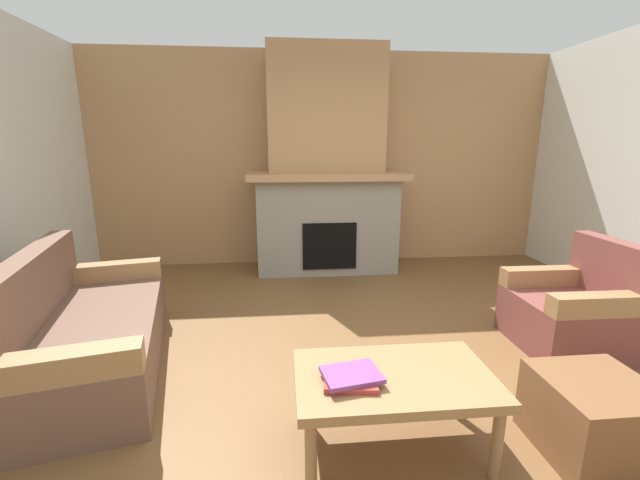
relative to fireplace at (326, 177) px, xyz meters
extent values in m
plane|color=brown|center=(0.00, -2.62, -1.16)|extent=(9.00, 9.00, 0.00)
cube|color=tan|center=(0.00, 0.38, 0.19)|extent=(6.00, 0.12, 2.70)
cube|color=gray|center=(0.00, -0.03, -0.59)|extent=(1.70, 0.70, 1.15)
cube|color=black|center=(0.00, -0.36, -0.78)|extent=(0.64, 0.08, 0.56)
cube|color=tan|center=(0.00, -0.08, 0.03)|extent=(1.90, 0.82, 0.08)
cube|color=tan|center=(0.00, 0.07, 0.80)|extent=(1.40, 0.50, 1.47)
cube|color=brown|center=(-1.89, -2.27, -0.96)|extent=(1.22, 1.94, 0.40)
cube|color=brown|center=(-2.22, -2.35, -0.54)|extent=(0.55, 1.79, 0.45)
cube|color=#997047|center=(-1.71, -3.07, -0.69)|extent=(0.85, 0.34, 0.15)
cube|color=#997047|center=(-2.07, -1.47, -0.69)|extent=(0.85, 0.34, 0.15)
cube|color=brown|center=(1.65, -2.27, -0.96)|extent=(0.77, 0.77, 0.40)
cube|color=brown|center=(1.96, -2.27, -0.54)|extent=(0.15, 0.76, 0.45)
cube|color=#997047|center=(1.66, -1.96, -0.69)|extent=(0.76, 0.15, 0.15)
cube|color=#997047|center=(1.65, -2.58, -0.69)|extent=(0.76, 0.15, 0.15)
cube|color=#997047|center=(-0.01, -3.22, -0.76)|extent=(1.00, 0.60, 0.05)
cylinder|color=#997047|center=(-0.45, -3.46, -0.97)|extent=(0.06, 0.06, 0.38)
cylinder|color=#997047|center=(0.43, -3.46, -0.97)|extent=(0.06, 0.06, 0.38)
cylinder|color=#997047|center=(-0.45, -2.98, -0.97)|extent=(0.06, 0.06, 0.38)
cylinder|color=#997047|center=(0.43, -2.98, -0.97)|extent=(0.06, 0.06, 0.38)
cube|color=brown|center=(1.01, -3.34, -0.96)|extent=(0.52, 0.52, 0.40)
cube|color=#B23833|center=(-0.24, -3.27, -0.72)|extent=(0.28, 0.24, 0.03)
cube|color=#7A3D84|center=(-0.23, -3.26, -0.70)|extent=(0.31, 0.25, 0.02)
camera|label=1|loc=(-0.55, -4.99, 0.39)|focal=22.59mm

